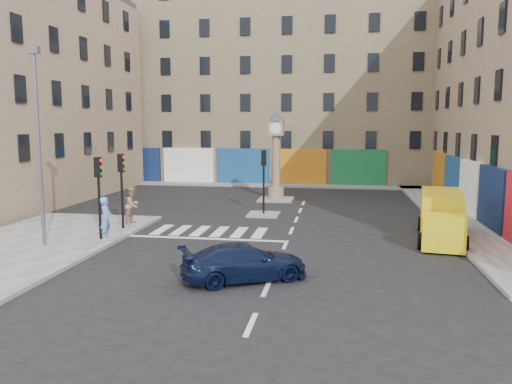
% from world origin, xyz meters
% --- Properties ---
extents(ground, '(120.00, 120.00, 0.00)m').
position_xyz_m(ground, '(0.00, 0.00, 0.00)').
color(ground, black).
rests_on(ground, ground).
extents(sidewalk_left, '(7.00, 16.00, 0.15)m').
position_xyz_m(sidewalk_left, '(-11.00, -2.00, 0.07)').
color(sidewalk_left, gray).
rests_on(sidewalk_left, ground).
extents(sidewalk_right, '(2.60, 30.00, 0.15)m').
position_xyz_m(sidewalk_right, '(8.70, 10.00, 0.07)').
color(sidewalk_right, gray).
rests_on(sidewalk_right, ground).
extents(sidewalk_far, '(32.00, 2.40, 0.15)m').
position_xyz_m(sidewalk_far, '(-4.00, 22.20, 0.07)').
color(sidewalk_far, gray).
rests_on(sidewalk_far, ground).
extents(island_near, '(1.80, 1.80, 0.12)m').
position_xyz_m(island_near, '(-2.00, 8.00, 0.06)').
color(island_near, gray).
rests_on(island_near, ground).
extents(island_far, '(2.40, 2.40, 0.12)m').
position_xyz_m(island_far, '(-2.00, 14.00, 0.06)').
color(island_far, gray).
rests_on(island_far, ground).
extents(building_far, '(32.00, 10.00, 17.00)m').
position_xyz_m(building_far, '(-4.00, 28.00, 8.50)').
color(building_far, '#7C6C52').
rests_on(building_far, ground).
extents(building_left, '(8.00, 20.00, 15.00)m').
position_xyz_m(building_left, '(-19.00, 12.00, 7.50)').
color(building_left, '#997F64').
rests_on(building_left, ground).
extents(traffic_light_left_near, '(0.28, 0.22, 3.70)m').
position_xyz_m(traffic_light_left_near, '(-8.30, 0.20, 2.62)').
color(traffic_light_left_near, black).
rests_on(traffic_light_left_near, sidewalk_left).
extents(traffic_light_left_far, '(0.28, 0.22, 3.70)m').
position_xyz_m(traffic_light_left_far, '(-8.30, 2.60, 2.62)').
color(traffic_light_left_far, black).
rests_on(traffic_light_left_far, sidewalk_left).
extents(traffic_light_island, '(0.28, 0.22, 3.70)m').
position_xyz_m(traffic_light_island, '(-2.00, 8.00, 2.59)').
color(traffic_light_island, black).
rests_on(traffic_light_island, island_near).
extents(lamp_post, '(0.50, 0.25, 8.30)m').
position_xyz_m(lamp_post, '(-10.20, -1.20, 4.79)').
color(lamp_post, '#595B60').
rests_on(lamp_post, sidewalk_left).
extents(clock_pillar, '(1.20, 1.20, 6.10)m').
position_xyz_m(clock_pillar, '(-2.00, 14.00, 3.55)').
color(clock_pillar, '#997F64').
rests_on(clock_pillar, island_far).
extents(navy_sedan, '(4.64, 3.57, 1.25)m').
position_xyz_m(navy_sedan, '(-0.88, -4.22, 0.63)').
color(navy_sedan, black).
rests_on(navy_sedan, ground).
extents(yellow_van, '(2.70, 6.08, 2.14)m').
position_xyz_m(yellow_van, '(6.99, 3.28, 1.06)').
color(yellow_van, yellow).
rests_on(yellow_van, ground).
extents(pedestrian_blue, '(0.57, 0.76, 1.92)m').
position_xyz_m(pedestrian_blue, '(-8.00, 0.17, 1.11)').
color(pedestrian_blue, '#6096DB').
rests_on(pedestrian_blue, sidewalk_left).
extents(pedestrian_tan, '(0.89, 1.06, 1.93)m').
position_xyz_m(pedestrian_tan, '(-8.30, 3.84, 1.12)').
color(pedestrian_tan, '#997D5E').
rests_on(pedestrian_tan, sidewalk_left).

